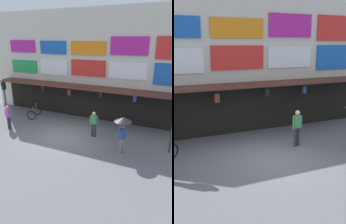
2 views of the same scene
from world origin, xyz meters
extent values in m
plane|color=slate|center=(0.00, 0.00, 0.00)|extent=(80.00, 80.00, 0.00)
cube|color=beige|center=(0.00, 4.60, 4.00)|extent=(18.00, 1.20, 8.00)
cube|color=#592D23|center=(0.00, 3.30, 2.60)|extent=(15.30, 1.40, 0.12)
cube|color=#B71E93|center=(-5.90, 3.95, 5.35)|extent=(2.49, 0.08, 0.95)
cube|color=blue|center=(-2.95, 3.95, 5.30)|extent=(2.30, 0.08, 0.97)
cube|color=orange|center=(0.00, 3.95, 5.30)|extent=(2.73, 0.08, 0.95)
cube|color=#B71E93|center=(2.95, 3.95, 5.49)|extent=(2.53, 0.08, 1.19)
cube|color=green|center=(-5.90, 3.95, 3.72)|extent=(2.54, 0.08, 1.02)
cube|color=white|center=(-2.95, 3.95, 3.80)|extent=(2.45, 0.08, 1.18)
cube|color=red|center=(0.00, 3.95, 3.89)|extent=(2.75, 0.08, 1.17)
cube|color=white|center=(2.95, 3.95, 3.89)|extent=(2.61, 0.08, 1.15)
cylinder|color=black|center=(-3.72, 3.42, 2.46)|extent=(0.02, 0.02, 0.17)
cube|color=#232328|center=(-3.72, 3.42, 2.14)|extent=(0.23, 0.14, 0.47)
cylinder|color=black|center=(-1.30, 3.38, 2.40)|extent=(0.02, 0.02, 0.27)
cube|color=brown|center=(-1.30, 3.38, 2.05)|extent=(0.23, 0.14, 0.43)
cylinder|color=black|center=(1.30, 3.32, 2.45)|extent=(0.02, 0.02, 0.18)
cube|color=#232328|center=(1.30, 3.32, 2.17)|extent=(0.21, 0.13, 0.39)
cylinder|color=black|center=(3.68, 3.55, 2.41)|extent=(0.02, 0.02, 0.25)
cube|color=#2D5693|center=(3.68, 3.55, 2.10)|extent=(0.22, 0.13, 0.39)
cube|color=black|center=(0.00, 3.98, 1.25)|extent=(15.30, 0.04, 2.50)
cylinder|color=#38383D|center=(-5.41, 0.91, 1.60)|extent=(0.12, 0.12, 3.20)
cube|color=black|center=(-5.41, 0.91, 2.70)|extent=(0.33, 0.31, 0.56)
sphere|color=black|center=(-5.44, 0.78, 2.83)|extent=(0.15, 0.15, 0.15)
sphere|color=#19DB3D|center=(-5.44, 0.78, 2.57)|extent=(0.15, 0.15, 0.15)
torus|color=black|center=(-4.06, 2.77, 0.36)|extent=(0.71, 0.26, 0.72)
torus|color=black|center=(-3.76, 1.71, 0.36)|extent=(0.71, 0.26, 0.72)
cylinder|color=#A3998E|center=(-3.91, 2.24, 0.61)|extent=(0.32, 0.97, 0.05)
cylinder|color=#A3998E|center=(-3.86, 2.08, 0.78)|extent=(0.04, 0.04, 0.35)
cube|color=black|center=(-3.86, 2.08, 0.97)|extent=(0.15, 0.22, 0.06)
cylinder|color=#A3998E|center=(-4.04, 2.69, 0.78)|extent=(0.04, 0.04, 0.50)
cylinder|color=black|center=(-4.04, 2.69, 1.03)|extent=(0.43, 0.16, 0.04)
cylinder|color=#2D2D38|center=(1.83, 1.02, 0.44)|extent=(0.14, 0.14, 0.88)
cylinder|color=#2D2D38|center=(1.65, 0.99, 0.44)|extent=(0.14, 0.14, 0.88)
cube|color=#388E51|center=(1.74, 1.01, 1.16)|extent=(0.39, 0.28, 0.56)
sphere|color=beige|center=(1.74, 1.01, 1.57)|extent=(0.22, 0.22, 0.22)
cylinder|color=#388E51|center=(1.95, 1.04, 1.11)|extent=(0.09, 0.09, 0.56)
cylinder|color=#388E51|center=(1.52, 0.97, 1.11)|extent=(0.09, 0.09, 0.56)
cylinder|color=gray|center=(3.94, -0.15, 0.44)|extent=(0.14, 0.14, 0.88)
cylinder|color=gray|center=(3.86, -0.31, 0.44)|extent=(0.14, 0.14, 0.88)
cube|color=#28479E|center=(3.90, -0.23, 1.16)|extent=(0.36, 0.42, 0.56)
sphere|color=#A87A5B|center=(3.90, -0.23, 1.57)|extent=(0.22, 0.22, 0.22)
cylinder|color=#28479E|center=(4.00, -0.04, 1.11)|extent=(0.09, 0.09, 0.56)
cylinder|color=#28479E|center=(3.81, -0.43, 1.56)|extent=(0.23, 0.09, 0.48)
cylinder|color=#4C3823|center=(3.81, -0.43, 1.67)|extent=(0.02, 0.02, 0.55)
cone|color=black|center=(3.90, -0.23, 1.97)|extent=(0.96, 0.96, 0.22)
cylinder|color=#2D2D38|center=(-4.18, -0.26, 0.44)|extent=(0.14, 0.14, 0.88)
cylinder|color=#2D2D38|center=(-4.00, -0.28, 0.44)|extent=(0.14, 0.14, 0.88)
cube|color=#9E4CA8|center=(-4.09, -0.27, 1.16)|extent=(0.39, 0.26, 0.56)
sphere|color=tan|center=(-4.09, -0.27, 1.57)|extent=(0.22, 0.22, 0.22)
cylinder|color=#9E4CA8|center=(-4.31, -0.24, 1.11)|extent=(0.09, 0.09, 0.56)
cylinder|color=#9E4CA8|center=(-3.87, -0.30, 1.11)|extent=(0.09, 0.09, 0.56)
camera|label=1|loc=(6.38, -10.33, 5.98)|focal=33.72mm
camera|label=2|loc=(-4.65, -9.29, 4.57)|focal=44.42mm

